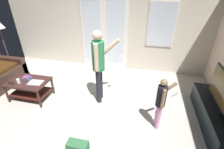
{
  "coord_description": "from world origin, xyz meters",
  "views": [
    {
      "loc": [
        1.33,
        -2.25,
        2.39
      ],
      "look_at": [
        0.75,
        0.3,
        0.92
      ],
      "focal_mm": 25.2,
      "sensor_mm": 36.0,
      "label": 1
    }
  ],
  "objects_px": {
    "flat_screen_tv": "(224,93)",
    "cup_near_edge": "(18,81)",
    "person_child": "(161,100)",
    "coffee_table": "(29,86)",
    "backpack": "(78,148)",
    "tv_stand": "(215,116)",
    "tv_remote_black": "(11,83)",
    "loose_keyboard": "(146,148)",
    "laptop_closed": "(36,83)",
    "book_stack": "(27,78)",
    "person_adult": "(99,62)"
  },
  "relations": [
    {
      "from": "flat_screen_tv",
      "to": "cup_near_edge",
      "type": "distance_m",
      "value": 4.17
    },
    {
      "from": "flat_screen_tv",
      "to": "person_child",
      "type": "bearing_deg",
      "value": -164.32
    },
    {
      "from": "coffee_table",
      "to": "backpack",
      "type": "bearing_deg",
      "value": -33.69
    },
    {
      "from": "tv_stand",
      "to": "flat_screen_tv",
      "type": "xyz_separation_m",
      "value": [
        -0.0,
        0.0,
        0.54
      ]
    },
    {
      "from": "tv_stand",
      "to": "cup_near_edge",
      "type": "xyz_separation_m",
      "value": [
        -4.17,
        -0.16,
        0.32
      ]
    },
    {
      "from": "tv_stand",
      "to": "cup_near_edge",
      "type": "height_order",
      "value": "cup_near_edge"
    },
    {
      "from": "person_child",
      "to": "tv_remote_black",
      "type": "xyz_separation_m",
      "value": [
        -3.26,
        0.08,
        -0.15
      ]
    },
    {
      "from": "flat_screen_tv",
      "to": "cup_near_edge",
      "type": "xyz_separation_m",
      "value": [
        -4.17,
        -0.17,
        -0.23
      ]
    },
    {
      "from": "person_child",
      "to": "loose_keyboard",
      "type": "height_order",
      "value": "person_child"
    },
    {
      "from": "laptop_closed",
      "to": "book_stack",
      "type": "distance_m",
      "value": 0.33
    },
    {
      "from": "loose_keyboard",
      "to": "book_stack",
      "type": "bearing_deg",
      "value": 163.04
    },
    {
      "from": "laptop_closed",
      "to": "book_stack",
      "type": "height_order",
      "value": "book_stack"
    },
    {
      "from": "coffee_table",
      "to": "person_child",
      "type": "xyz_separation_m",
      "value": [
        2.96,
        -0.25,
        0.29
      ]
    },
    {
      "from": "coffee_table",
      "to": "person_adult",
      "type": "height_order",
      "value": "person_adult"
    },
    {
      "from": "flat_screen_tv",
      "to": "person_adult",
      "type": "distance_m",
      "value": 2.4
    },
    {
      "from": "coffee_table",
      "to": "laptop_closed",
      "type": "xyz_separation_m",
      "value": [
        0.23,
        -0.03,
        0.14
      ]
    },
    {
      "from": "tv_stand",
      "to": "tv_remote_black",
      "type": "relative_size",
      "value": 10.06
    },
    {
      "from": "laptop_closed",
      "to": "tv_remote_black",
      "type": "distance_m",
      "value": 0.55
    },
    {
      "from": "coffee_table",
      "to": "backpack",
      "type": "distance_m",
      "value": 2.05
    },
    {
      "from": "person_child",
      "to": "laptop_closed",
      "type": "distance_m",
      "value": 2.74
    },
    {
      "from": "cup_near_edge",
      "to": "book_stack",
      "type": "relative_size",
      "value": 0.52
    },
    {
      "from": "tv_stand",
      "to": "tv_remote_black",
      "type": "xyz_separation_m",
      "value": [
        -4.33,
        -0.22,
        0.28
      ]
    },
    {
      "from": "coffee_table",
      "to": "tv_stand",
      "type": "distance_m",
      "value": 4.03
    },
    {
      "from": "tv_remote_black",
      "to": "loose_keyboard",
      "type": "bearing_deg",
      "value": 2.97
    },
    {
      "from": "person_adult",
      "to": "book_stack",
      "type": "xyz_separation_m",
      "value": [
        -1.73,
        -0.23,
        -0.49
      ]
    },
    {
      "from": "cup_near_edge",
      "to": "backpack",
      "type": "bearing_deg",
      "value": -28.85
    },
    {
      "from": "person_child",
      "to": "book_stack",
      "type": "bearing_deg",
      "value": 173.8
    },
    {
      "from": "person_adult",
      "to": "book_stack",
      "type": "height_order",
      "value": "person_adult"
    },
    {
      "from": "backpack",
      "to": "loose_keyboard",
      "type": "bearing_deg",
      "value": 17.16
    },
    {
      "from": "flat_screen_tv",
      "to": "book_stack",
      "type": "distance_m",
      "value": 4.12
    },
    {
      "from": "tv_stand",
      "to": "person_child",
      "type": "distance_m",
      "value": 1.19
    },
    {
      "from": "loose_keyboard",
      "to": "tv_remote_black",
      "type": "xyz_separation_m",
      "value": [
        -3.08,
        0.62,
        0.47
      ]
    },
    {
      "from": "tv_stand",
      "to": "book_stack",
      "type": "xyz_separation_m",
      "value": [
        -4.11,
        0.03,
        0.3
      ]
    },
    {
      "from": "coffee_table",
      "to": "person_child",
      "type": "height_order",
      "value": "person_child"
    },
    {
      "from": "person_child",
      "to": "laptop_closed",
      "type": "xyz_separation_m",
      "value": [
        -2.73,
        0.22,
        -0.16
      ]
    },
    {
      "from": "laptop_closed",
      "to": "person_adult",
      "type": "bearing_deg",
      "value": 8.55
    },
    {
      "from": "backpack",
      "to": "laptop_closed",
      "type": "distance_m",
      "value": 1.87
    },
    {
      "from": "person_adult",
      "to": "person_child",
      "type": "xyz_separation_m",
      "value": [
        1.3,
        -0.56,
        -0.35
      ]
    },
    {
      "from": "coffee_table",
      "to": "cup_near_edge",
      "type": "xyz_separation_m",
      "value": [
        -0.14,
        -0.12,
        0.18
      ]
    },
    {
      "from": "flat_screen_tv",
      "to": "book_stack",
      "type": "xyz_separation_m",
      "value": [
        -4.11,
        0.03,
        -0.24
      ]
    },
    {
      "from": "flat_screen_tv",
      "to": "backpack",
      "type": "relative_size",
      "value": 3.52
    },
    {
      "from": "person_adult",
      "to": "loose_keyboard",
      "type": "relative_size",
      "value": 3.76
    },
    {
      "from": "flat_screen_tv",
      "to": "cup_near_edge",
      "type": "relative_size",
      "value": 11.71
    },
    {
      "from": "flat_screen_tv",
      "to": "laptop_closed",
      "type": "xyz_separation_m",
      "value": [
        -3.8,
        -0.08,
        -0.27
      ]
    },
    {
      "from": "coffee_table",
      "to": "tv_remote_black",
      "type": "height_order",
      "value": "tv_remote_black"
    },
    {
      "from": "person_child",
      "to": "book_stack",
      "type": "distance_m",
      "value": 3.06
    },
    {
      "from": "tv_stand",
      "to": "person_child",
      "type": "relative_size",
      "value": 1.61
    },
    {
      "from": "backpack",
      "to": "laptop_closed",
      "type": "height_order",
      "value": "laptop_closed"
    },
    {
      "from": "person_adult",
      "to": "tv_stand",
      "type": "bearing_deg",
      "value": -6.27
    },
    {
      "from": "coffee_table",
      "to": "tv_stand",
      "type": "xyz_separation_m",
      "value": [
        4.03,
        0.04,
        -0.14
      ]
    }
  ]
}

